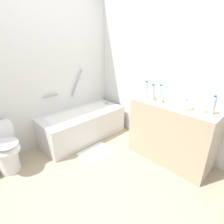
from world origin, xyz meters
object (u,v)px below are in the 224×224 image
(drinking_glass_2, at_px, (152,96))
(bathtub, at_px, (83,124))
(sink_basin, at_px, (180,105))
(water_bottle_1, at_px, (213,105))
(water_bottle_0, at_px, (153,93))
(drinking_glass_0, at_px, (166,99))
(drinking_glass_3, at_px, (160,100))
(sink_faucet, at_px, (187,101))
(toilet, at_px, (5,148))
(drinking_glass_1, at_px, (203,109))
(water_bottle_3, at_px, (146,90))
(water_bottle_2, at_px, (160,93))
(bath_mat, at_px, (97,153))

(drinking_glass_2, bearing_deg, bathtub, 117.44)
(sink_basin, distance_m, water_bottle_1, 0.39)
(water_bottle_0, relative_size, drinking_glass_0, 2.47)
(drinking_glass_3, bearing_deg, sink_basin, -78.63)
(water_bottle_1, height_order, drinking_glass_2, water_bottle_1)
(sink_faucet, xyz_separation_m, water_bottle_1, (-0.18, -0.38, 0.08))
(bathtub, relative_size, drinking_glass_2, 16.56)
(sink_faucet, bearing_deg, toilet, 143.03)
(drinking_glass_1, distance_m, drinking_glass_3, 0.56)
(toilet, distance_m, sink_faucet, 2.61)
(water_bottle_0, xyz_separation_m, drinking_glass_1, (0.06, -0.70, -0.07))
(water_bottle_3, xyz_separation_m, drinking_glass_1, (0.01, -0.85, -0.07))
(water_bottle_1, distance_m, water_bottle_2, 0.71)
(drinking_glass_2, bearing_deg, sink_faucet, -69.33)
(toilet, xyz_separation_m, drinking_glass_0, (1.87, -1.31, 0.60))
(drinking_glass_1, height_order, drinking_glass_3, drinking_glass_1)
(water_bottle_2, bearing_deg, drinking_glass_2, 91.08)
(sink_basin, bearing_deg, drinking_glass_3, 101.37)
(toilet, bearing_deg, water_bottle_0, 52.45)
(toilet, distance_m, water_bottle_3, 2.18)
(toilet, height_order, drinking_glass_2, drinking_glass_2)
(drinking_glass_0, height_order, bath_mat, drinking_glass_0)
(sink_basin, height_order, water_bottle_3, water_bottle_3)
(bathtub, relative_size, drinking_glass_0, 15.59)
(water_bottle_0, height_order, bath_mat, water_bottle_0)
(water_bottle_0, height_order, water_bottle_2, water_bottle_0)
(water_bottle_2, distance_m, bath_mat, 1.39)
(drinking_glass_0, bearing_deg, drinking_glass_1, -92.45)
(sink_basin, relative_size, drinking_glass_1, 3.62)
(drinking_glass_2, distance_m, drinking_glass_3, 0.20)
(sink_faucet, bearing_deg, drinking_glass_3, 133.35)
(water_bottle_0, distance_m, drinking_glass_2, 0.11)
(water_bottle_1, height_order, drinking_glass_3, water_bottle_1)
(drinking_glass_3, height_order, bath_mat, drinking_glass_3)
(sink_basin, xyz_separation_m, water_bottle_2, (0.03, 0.33, 0.09))
(toilet, distance_m, water_bottle_0, 2.21)
(water_bottle_1, relative_size, drinking_glass_1, 2.48)
(water_bottle_3, distance_m, drinking_glass_2, 0.13)
(drinking_glass_0, height_order, drinking_glass_1, drinking_glass_0)
(water_bottle_2, relative_size, drinking_glass_3, 2.93)
(drinking_glass_1, xyz_separation_m, drinking_glass_3, (-0.07, 0.56, -0.01))
(sink_basin, bearing_deg, drinking_glass_2, 86.44)
(sink_basin, bearing_deg, drinking_glass_0, 80.99)
(water_bottle_2, bearing_deg, bath_mat, 139.44)
(water_bottle_3, bearing_deg, bathtub, 118.86)
(sink_basin, bearing_deg, water_bottle_3, 89.57)
(drinking_glass_0, bearing_deg, drinking_glass_2, 91.90)
(sink_faucet, bearing_deg, drinking_glass_2, 110.67)
(sink_basin, bearing_deg, toilet, 140.14)
(water_bottle_0, bearing_deg, water_bottle_2, -45.08)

